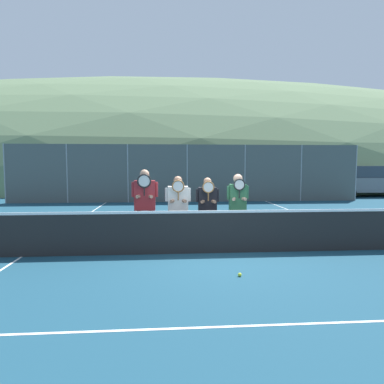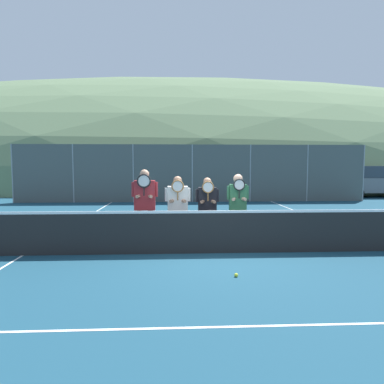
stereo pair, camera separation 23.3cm
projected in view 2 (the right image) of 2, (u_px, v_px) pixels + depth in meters
The scene contains 17 objects.
ground_plane at pixel (215, 253), 7.71m from camera, with size 120.00×120.00×0.00m, color navy.
hill_distant at pixel (181, 176), 59.51m from camera, with size 141.21×78.45×27.46m.
clubhouse_building at pixel (203, 167), 26.67m from camera, with size 15.32×5.50×3.46m.
fence_back at pixel (192, 173), 18.08m from camera, with size 18.68×0.06×3.04m.
tennis_net at pixel (215, 231), 7.67m from camera, with size 11.43×0.09×1.07m.
court_line_left_sideline at pixel (66, 229), 10.49m from camera, with size 0.05×16.00×0.01m, color white.
court_line_right_sideline at pixel (337, 227), 10.90m from camera, with size 0.05×16.00×0.01m, color white.
court_line_service_near at pixel (248, 326), 4.22m from camera, with size 8.50×0.05×0.01m, color white.
player_leftmost at pixel (145, 200), 8.21m from camera, with size 0.63×0.34×1.88m.
player_center_left at pixel (178, 205), 8.18m from camera, with size 0.61×0.34×1.72m.
player_center_right at pixel (207, 206), 8.26m from camera, with size 0.57×0.34×1.68m.
player_rightmost at pixel (238, 203), 8.33m from camera, with size 0.54×0.34×1.76m.
car_far_left at pixel (113, 183), 19.85m from camera, with size 4.59×1.95×1.85m.
car_left_of_center at pixel (204, 182), 20.53m from camera, with size 4.44×1.93×1.88m.
car_center at pixel (291, 183), 20.41m from camera, with size 4.45×1.93×1.69m.
car_right_of_center at pixel (375, 181), 20.97m from camera, with size 4.58×1.99×1.89m.
tennis_ball_on_court at pixel (236, 275), 6.08m from camera, with size 0.07×0.07×0.07m.
Camera 2 is at (-0.89, -7.54, 2.00)m, focal length 32.00 mm.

